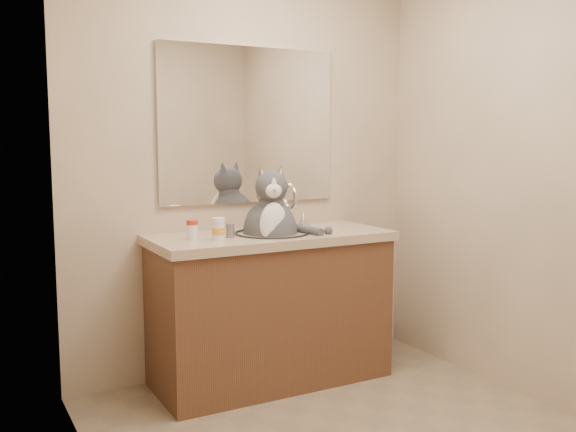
# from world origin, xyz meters

# --- Properties ---
(room) EXTENTS (2.22, 2.52, 2.42)m
(room) POSITION_xyz_m (0.00, 0.00, 1.20)
(room) COLOR #7B6C55
(room) RESTS_ON ground
(vanity) EXTENTS (1.34, 0.59, 1.12)m
(vanity) POSITION_xyz_m (0.00, 0.96, 0.44)
(vanity) COLOR brown
(vanity) RESTS_ON ground
(mirror) EXTENTS (1.10, 0.02, 0.90)m
(mirror) POSITION_xyz_m (0.00, 1.24, 1.45)
(mirror) COLOR white
(mirror) RESTS_ON room
(shower_curtain) EXTENTS (0.02, 1.30, 1.93)m
(shower_curtain) POSITION_xyz_m (-1.05, 0.10, 1.03)
(shower_curtain) COLOR #C5AF95
(shower_curtain) RESTS_ON ground
(cat) EXTENTS (0.41, 0.43, 0.60)m
(cat) POSITION_xyz_m (-0.00, 0.96, 0.88)
(cat) COLOR #48494D
(cat) RESTS_ON vanity
(pill_bottle_redcap) EXTENTS (0.07, 0.07, 0.10)m
(pill_bottle_redcap) POSITION_xyz_m (-0.46, 0.94, 0.90)
(pill_bottle_redcap) COLOR white
(pill_bottle_redcap) RESTS_ON vanity
(pill_bottle_orange) EXTENTS (0.09, 0.09, 0.12)m
(pill_bottle_orange) POSITION_xyz_m (-0.35, 0.88, 0.91)
(pill_bottle_orange) COLOR white
(pill_bottle_orange) RESTS_ON vanity
(grey_canister) EXTENTS (0.05, 0.05, 0.07)m
(grey_canister) POSITION_xyz_m (-0.26, 0.92, 0.89)
(grey_canister) COLOR slate
(grey_canister) RESTS_ON vanity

